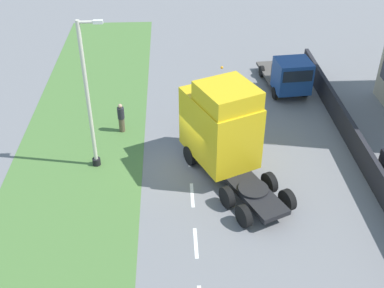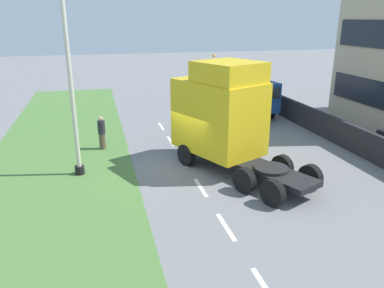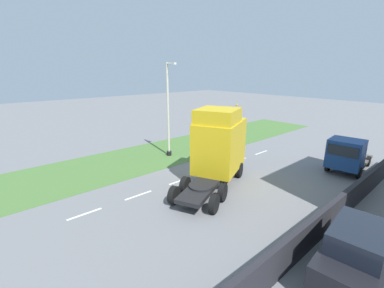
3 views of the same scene
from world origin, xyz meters
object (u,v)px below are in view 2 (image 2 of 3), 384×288
Objects in this scene: lamp_post at (73,97)px; pedestrian at (102,133)px; flatbed_truck at (256,99)px; lorry_cab at (223,116)px.

lamp_post is 4.36m from pedestrian.
flatbed_truck reaches higher than pedestrian.
flatbed_truck is 13.99m from lamp_post.
pedestrian is at bearing 15.28° from flatbed_truck.
pedestrian is (-10.65, -4.07, -0.49)m from flatbed_truck.
lorry_cab is at bearing -36.12° from pedestrian.
flatbed_truck is 3.17× the size of pedestrian.
lorry_cab is 9.64m from flatbed_truck.
lamp_post is at bearing 26.44° from flatbed_truck.
lamp_post is (-11.71, -7.34, 2.19)m from flatbed_truck.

